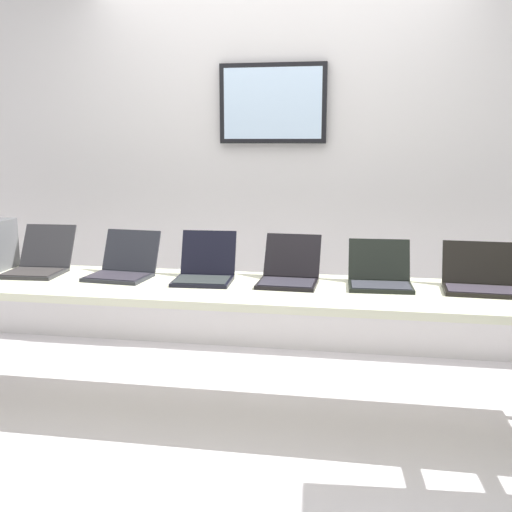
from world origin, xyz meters
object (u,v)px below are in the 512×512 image
object	(u,v)px
laptop_station_2	(205,270)
workbench	(248,294)
laptop_station_5	(482,280)
laptop_station_4	(380,276)
laptop_station_0	(39,262)
laptop_station_1	(123,267)
laptop_station_3	(289,273)

from	to	relation	value
laptop_station_2	workbench	bearing A→B (deg)	-20.27
laptop_station_5	laptop_station_4	bearing A→B (deg)	179.48
workbench	laptop_station_0	bearing A→B (deg)	174.04
workbench	laptop_station_1	xyz separation A→B (m)	(-0.73, 0.11, 0.10)
laptop_station_2	laptop_station_5	xyz separation A→B (m)	(1.43, 0.02, -0.00)
laptop_station_0	laptop_station_1	size ratio (longest dim) A/B	1.11
laptop_station_1	laptop_station_2	size ratio (longest dim) A/B	1.05
laptop_station_1	laptop_station_2	bearing A→B (deg)	-1.26
laptop_station_2	laptop_station_1	bearing A→B (deg)	178.74
laptop_station_2	laptop_station_3	xyz separation A→B (m)	(0.46, 0.02, -0.00)
laptop_station_0	laptop_station_1	xyz separation A→B (m)	(0.52, -0.03, -0.00)
laptop_station_4	laptop_station_5	xyz separation A→B (m)	(0.50, -0.00, 0.00)
laptop_station_2	laptop_station_4	xyz separation A→B (m)	(0.93, 0.03, -0.00)
laptop_station_2	laptop_station_4	bearing A→B (deg)	1.65
laptop_station_3	laptop_station_5	size ratio (longest dim) A/B	0.99
laptop_station_0	laptop_station_1	distance (m)	0.52
workbench	laptop_station_2	distance (m)	0.29
laptop_station_0	laptop_station_2	world-z (taller)	laptop_station_0
workbench	laptop_station_2	size ratio (longest dim) A/B	10.67
laptop_station_2	laptop_station_5	distance (m)	1.43
laptop_station_4	laptop_station_2	bearing A→B (deg)	-178.35
laptop_station_0	laptop_station_2	size ratio (longest dim) A/B	1.16
laptop_station_3	workbench	bearing A→B (deg)	-149.62
laptop_station_1	laptop_station_4	xyz separation A→B (m)	(1.40, 0.02, -0.00)
laptop_station_1	laptop_station_3	distance (m)	0.93
laptop_station_2	laptop_station_3	world-z (taller)	laptop_station_2
laptop_station_0	laptop_station_2	bearing A→B (deg)	-2.05
workbench	laptop_station_2	bearing A→B (deg)	159.73
laptop_station_0	laptop_station_4	world-z (taller)	laptop_station_0
laptop_station_0	laptop_station_2	xyz separation A→B (m)	(0.99, -0.04, -0.00)
workbench	laptop_station_3	size ratio (longest dim) A/B	9.86
laptop_station_0	laptop_station_1	world-z (taller)	laptop_station_0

